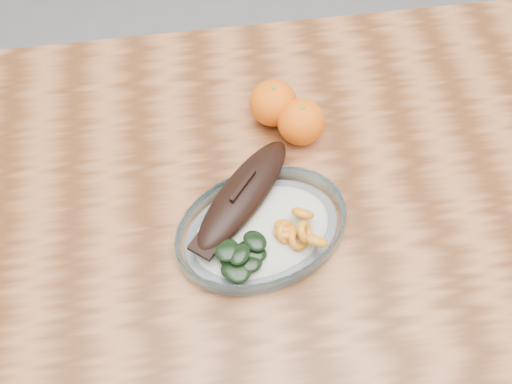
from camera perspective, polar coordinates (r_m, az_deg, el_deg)
The scene contains 5 objects.
ground at distance 1.64m, azimuth 1.71°, elevation -15.35°, with size 3.00×3.00×0.00m, color slate.
dining_table at distance 1.03m, azimuth 2.63°, elevation -4.74°, with size 1.20×0.80×0.75m.
plated_meal at distance 0.91m, azimuth 0.43°, elevation -3.08°, with size 0.57×0.57×0.08m.
orange_left at distance 1.02m, azimuth 1.54°, elevation 7.92°, with size 0.08×0.08×0.08m, color #FF5D05.
orange_right at distance 1.00m, azimuth 4.03°, elevation 6.22°, with size 0.07×0.07×0.07m, color #FF5D05.
Camera 1 is at (-0.11, -0.47, 1.57)m, focal length 45.00 mm.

